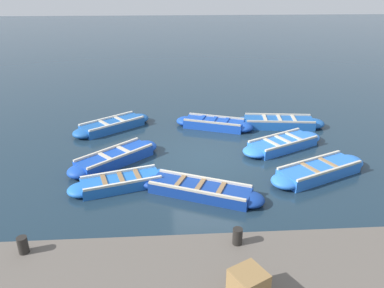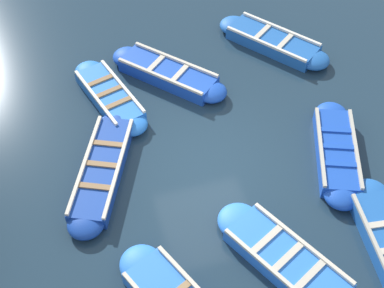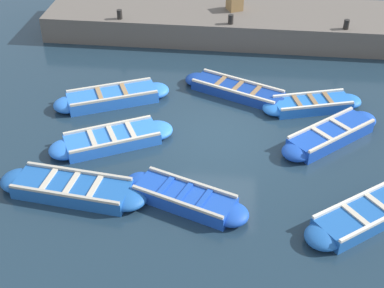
# 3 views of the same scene
# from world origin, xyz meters

# --- Properties ---
(ground_plane) EXTENTS (120.00, 120.00, 0.00)m
(ground_plane) POSITION_xyz_m (0.00, 0.00, 0.00)
(ground_plane) COLOR #1C303F
(boat_drifting) EXTENTS (2.86, 3.35, 0.42)m
(boat_drifting) POSITION_xyz_m (-3.09, -3.73, 0.18)
(boat_drifting) COLOR #1E59AD
(boat_drifting) RESTS_ON ground
(boat_broadside) EXTENTS (1.70, 3.31, 0.38)m
(boat_broadside) POSITION_xyz_m (1.88, -2.82, 0.16)
(boat_broadside) COLOR blue
(boat_broadside) RESTS_ON ground
(boat_outer_left) EXTENTS (1.96, 3.43, 0.43)m
(boat_outer_left) POSITION_xyz_m (-2.97, 0.61, 0.19)
(boat_outer_left) COLOR #1947B7
(boat_outer_left) RESTS_ON ground
(boat_near_quay) EXTENTS (2.47, 3.61, 0.40)m
(boat_near_quay) POSITION_xyz_m (-0.70, 2.96, 0.17)
(boat_near_quay) COLOR blue
(boat_near_quay) RESTS_ON ground
(boat_mid_row) EXTENTS (2.28, 3.83, 0.39)m
(boat_mid_row) POSITION_xyz_m (2.48, -0.45, 0.17)
(boat_mid_row) COLOR navy
(boat_mid_row) RESTS_ON ground
(boat_bow_out) EXTENTS (3.00, 3.18, 0.44)m
(boat_bow_out) POSITION_xyz_m (0.19, -3.22, 0.19)
(boat_bow_out) COLOR #1947B7
(boat_bow_out) RESTS_ON ground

